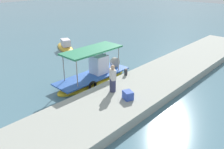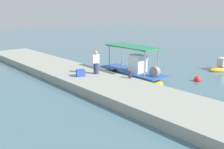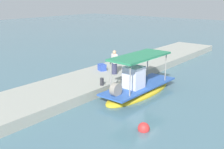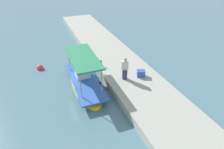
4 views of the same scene
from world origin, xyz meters
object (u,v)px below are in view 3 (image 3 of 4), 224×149
at_px(fisherman_near_bollard, 114,63).
at_px(mooring_bollard, 102,82).
at_px(main_fishing_boat, 138,88).
at_px(cargo_crate, 102,67).
at_px(marker_buoy, 144,128).

relative_size(fisherman_near_bollard, mooring_bollard, 3.63).
xyz_separation_m(main_fishing_boat, mooring_bollard, (1.51, -1.83, 0.41)).
distance_m(cargo_crate, marker_buoy, 9.02).
relative_size(main_fishing_boat, mooring_bollard, 13.00).
relative_size(main_fishing_boat, fisherman_near_bollard, 3.58).
bearing_deg(cargo_crate, fisherman_near_bollard, 84.40).
relative_size(main_fishing_boat, cargo_crate, 10.41).
relative_size(mooring_bollard, marker_buoy, 0.85).
relative_size(main_fishing_boat, marker_buoy, 11.00).
bearing_deg(main_fishing_boat, marker_buoy, 37.10).
distance_m(main_fishing_boat, fisherman_near_bollard, 3.25).
bearing_deg(main_fishing_boat, cargo_crate, -106.28).
bearing_deg(mooring_bollard, marker_buoy, 62.67).
bearing_deg(cargo_crate, main_fishing_boat, 73.72).
distance_m(fisherman_near_bollard, marker_buoy, 7.96).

